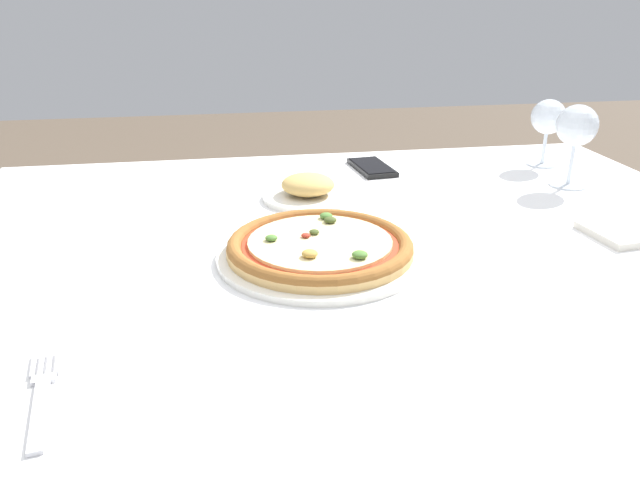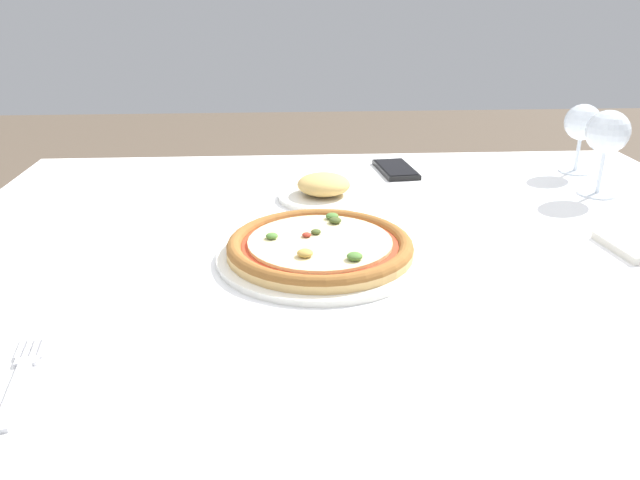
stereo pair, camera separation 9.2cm
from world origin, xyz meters
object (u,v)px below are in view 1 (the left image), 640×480
at_px(dining_table, 361,290).
at_px(wine_glass_far_left, 548,119).
at_px(pizza_plate, 320,248).
at_px(cell_phone, 372,167).
at_px(wine_glass_far_right, 577,128).
at_px(fork, 42,395).
at_px(side_plate, 308,190).

bearing_deg(dining_table, wine_glass_far_left, 37.77).
distance_m(dining_table, pizza_plate, 0.12).
relative_size(dining_table, cell_phone, 9.17).
bearing_deg(wine_glass_far_right, dining_table, -153.60).
relative_size(wine_glass_far_left, wine_glass_far_right, 0.90).
bearing_deg(cell_phone, fork, -125.26).
bearing_deg(cell_phone, wine_glass_far_left, -3.84).
distance_m(wine_glass_far_left, cell_phone, 0.40).
bearing_deg(cell_phone, side_plate, -133.74).
height_order(pizza_plate, side_plate, side_plate).
bearing_deg(pizza_plate, dining_table, 23.73).
height_order(dining_table, wine_glass_far_right, wine_glass_far_right).
xyz_separation_m(pizza_plate, cell_phone, (0.19, 0.45, -0.01)).
xyz_separation_m(pizza_plate, wine_glass_far_left, (0.58, 0.43, 0.09)).
distance_m(wine_glass_far_left, wine_glass_far_right, 0.16).
bearing_deg(wine_glass_far_left, wine_glass_far_right, -99.16).
bearing_deg(wine_glass_far_left, fork, -141.99).
xyz_separation_m(dining_table, wine_glass_far_left, (0.51, 0.39, 0.18)).
bearing_deg(side_plate, wine_glass_far_right, -0.39).
xyz_separation_m(wine_glass_far_right, side_plate, (-0.53, 0.00, -0.10)).
xyz_separation_m(wine_glass_far_left, cell_phone, (-0.39, 0.03, -0.10)).
xyz_separation_m(dining_table, fork, (-0.40, -0.32, 0.08)).
bearing_deg(side_plate, cell_phone, 46.26).
distance_m(dining_table, wine_glass_far_left, 0.67).
bearing_deg(wine_glass_far_left, dining_table, -142.23).
xyz_separation_m(dining_table, pizza_plate, (-0.07, -0.03, 0.09)).
distance_m(pizza_plate, fork, 0.44).
bearing_deg(fork, side_plate, 57.86).
xyz_separation_m(fork, wine_glass_far_right, (0.89, 0.56, 0.12)).
height_order(dining_table, side_plate, side_plate).
distance_m(dining_table, side_plate, 0.27).
xyz_separation_m(fork, wine_glass_far_left, (0.91, 0.71, 0.10)).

